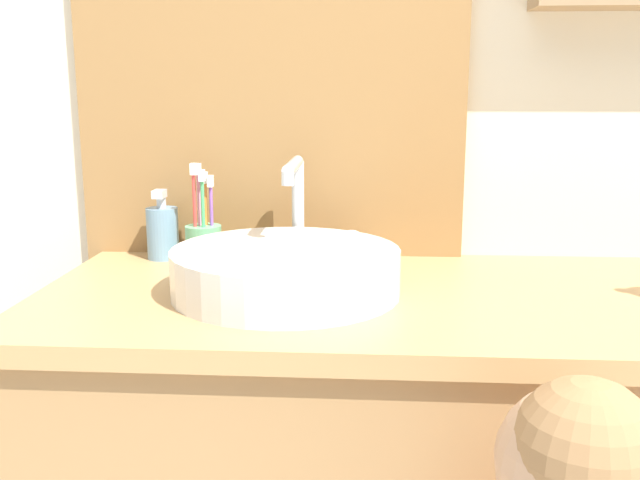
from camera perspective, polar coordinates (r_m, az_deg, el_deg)
wall_back at (r=1.49m, az=7.20°, el=15.51°), size 3.20×0.18×2.50m
sink_basin at (r=1.20m, az=-2.66°, el=-2.28°), size 0.38×0.44×0.21m
toothbrush_holder at (r=1.42m, az=-9.30°, el=0.09°), size 0.07×0.07×0.20m
soap_dispenser at (r=1.47m, az=-12.48°, el=0.65°), size 0.06×0.06×0.14m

